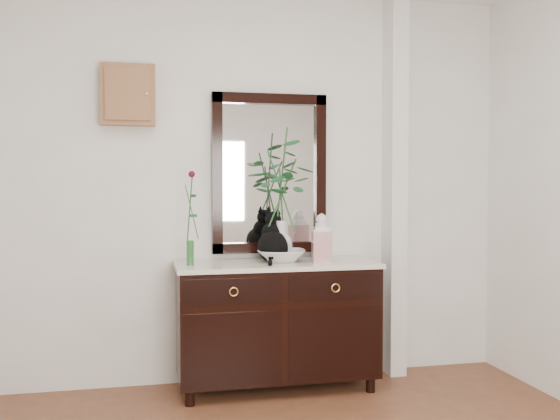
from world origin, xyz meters
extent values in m
cube|color=white|center=(0.00, 1.98, 1.35)|extent=(3.60, 0.04, 2.70)
cube|color=white|center=(1.00, 1.90, 1.35)|extent=(0.12, 0.20, 2.70)
cube|color=black|center=(0.10, 1.73, 0.46)|extent=(1.30, 0.50, 0.82)
cube|color=silver|center=(0.10, 1.73, 0.83)|extent=(1.33, 0.52, 0.03)
cube|color=black|center=(0.10, 1.97, 1.44)|extent=(0.80, 0.06, 1.10)
cube|color=white|center=(0.10, 1.98, 1.44)|extent=(0.66, 0.01, 0.96)
cube|color=brown|center=(-0.85, 1.94, 1.95)|extent=(0.35, 0.10, 0.40)
imported|color=silver|center=(0.14, 1.76, 0.89)|extent=(0.37, 0.37, 0.08)
camera|label=1|loc=(-0.76, -2.28, 1.37)|focal=40.00mm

